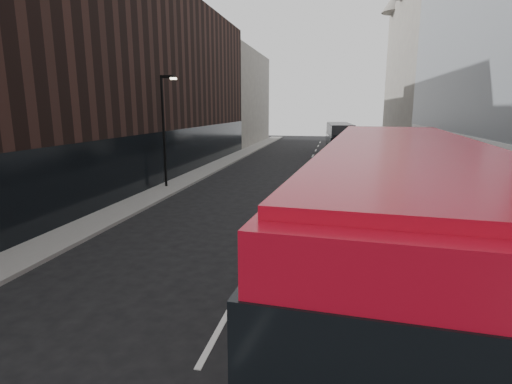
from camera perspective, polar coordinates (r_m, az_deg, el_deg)
The scene contains 12 objects.
sidewalk_right at distance 31.76m, azimuth 20.27°, elevation 1.97°, with size 3.00×80.00×0.15m, color slate.
sidewalk_left at distance 33.11m, azimuth -7.29°, elevation 3.00°, with size 2.00×80.00×0.15m, color slate.
building_modern_block at distance 28.79m, azimuth 31.34°, elevation 19.76°, with size 5.03×22.00×20.00m.
building_victorian at distance 50.93m, azimuth 22.31°, elevation 16.14°, with size 6.50×24.00×21.00m.
building_left_mid at distance 38.66m, azimuth -10.20°, elevation 14.47°, with size 5.00×24.00×14.00m, color black.
building_left_far at distance 59.66m, azimuth -2.22°, elevation 13.20°, with size 5.00×20.00×13.00m, color slate.
street_lamp at distance 26.30m, azimuth -12.93°, elevation 9.50°, with size 1.06×0.22×7.00m.
red_bus at distance 8.06m, azimuth 19.37°, elevation -7.65°, with size 3.48×11.54×4.60m.
grey_bus at distance 46.21m, azimuth 11.82°, elevation 7.58°, with size 3.33×10.87×3.47m.
car_a at distance 25.27m, azimuth 13.50°, elevation 1.28°, with size 1.50×3.73×1.27m, color black.
car_b at distance 26.87m, azimuth 11.61°, elevation 2.29°, with size 1.64×4.70×1.55m, color #94979C.
car_c at distance 32.08m, azimuth 11.27°, elevation 3.81°, with size 2.12×5.22×1.51m, color black.
Camera 1 is at (2.57, -5.96, 5.16)m, focal length 28.00 mm.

